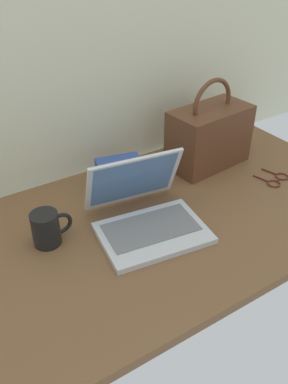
# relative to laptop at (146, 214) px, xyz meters

# --- Properties ---
(desk) EXTENTS (1.60, 0.76, 0.03)m
(desk) POSITION_rel_laptop_xyz_m (0.00, 0.01, -0.06)
(desk) COLOR brown
(desk) RESTS_ON ground
(laptop) EXTENTS (0.34, 0.34, 0.21)m
(laptop) POSITION_rel_laptop_xyz_m (0.00, 0.00, 0.00)
(laptop) COLOR silver
(laptop) RESTS_ON desk
(coffee_mug) EXTENTS (0.12, 0.08, 0.10)m
(coffee_mug) POSITION_rel_laptop_xyz_m (-0.28, 0.09, 0.01)
(coffee_mug) COLOR black
(coffee_mug) RESTS_ON desk
(eyeglasses) EXTENTS (0.12, 0.13, 0.01)m
(eyeglasses) POSITION_rel_laptop_xyz_m (0.53, -0.03, -0.04)
(eyeglasses) COLOR #591E19
(eyeglasses) RESTS_ON desk
(handbag) EXTENTS (0.31, 0.19, 0.33)m
(handbag) POSITION_rel_laptop_xyz_m (0.40, 0.20, 0.07)
(handbag) COLOR #59331E
(handbag) RESTS_ON desk
(book_stack) EXTENTS (0.21, 0.21, 0.08)m
(book_stack) POSITION_rel_laptop_xyz_m (0.06, 0.25, -0.01)
(book_stack) COLOR #B23333
(book_stack) RESTS_ON desk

